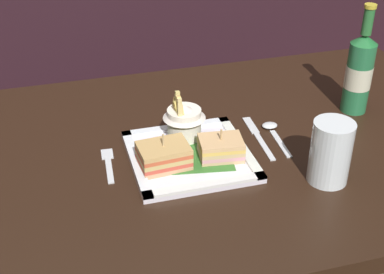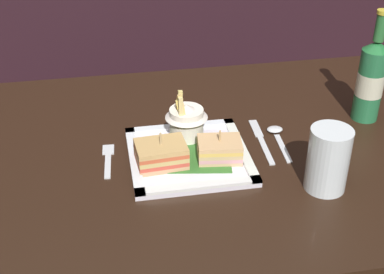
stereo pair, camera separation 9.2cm
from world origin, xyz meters
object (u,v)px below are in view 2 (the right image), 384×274
object	(u,v)px
square_plate	(189,156)
knife	(261,139)
fries_cup	(186,118)
sandwich_half_left	(161,154)
beer_bottle	(371,79)
fork	(108,158)
water_glass	(327,163)
spoon	(277,134)
dining_table	(195,192)
sandwich_half_right	(220,150)

from	to	relation	value
square_plate	knife	world-z (taller)	square_plate
fries_cup	knife	xyz separation A→B (m)	(0.16, -0.02, -0.06)
sandwich_half_left	beer_bottle	bearing A→B (deg)	13.74
square_plate	beer_bottle	size ratio (longest dim) A/B	0.94
square_plate	sandwich_half_left	size ratio (longest dim) A/B	2.35
square_plate	fork	bearing A→B (deg)	170.04
beer_bottle	fork	xyz separation A→B (m)	(-0.59, -0.07, -0.10)
fries_cup	water_glass	size ratio (longest dim) A/B	0.87
sandwich_half_left	spoon	distance (m)	0.28
sandwich_half_left	knife	distance (m)	0.24
square_plate	spoon	size ratio (longest dim) A/B	1.74
knife	water_glass	bearing A→B (deg)	-69.29
sandwich_half_left	fries_cup	bearing A→B (deg)	54.49
fork	water_glass	bearing A→B (deg)	-22.88
beer_bottle	knife	size ratio (longest dim) A/B	1.42
sandwich_half_left	fork	size ratio (longest dim) A/B	0.84
beer_bottle	dining_table	bearing A→B (deg)	-171.90
sandwich_half_left	knife	world-z (taller)	sandwich_half_left
sandwich_half_right	knife	xyz separation A→B (m)	(0.11, 0.07, -0.03)
spoon	sandwich_half_left	bearing A→B (deg)	-164.11
beer_bottle	spoon	distance (m)	0.25
dining_table	fries_cup	size ratio (longest dim) A/B	12.26
sandwich_half_right	square_plate	bearing A→B (deg)	158.84
fries_cup	beer_bottle	world-z (taller)	beer_bottle
fries_cup	knife	world-z (taller)	fries_cup
water_glass	spoon	world-z (taller)	water_glass
dining_table	water_glass	bearing A→B (deg)	-39.60
dining_table	knife	size ratio (longest dim) A/B	7.51
water_glass	spoon	xyz separation A→B (m)	(-0.03, 0.19, -0.05)
square_plate	sandwich_half_left	bearing A→B (deg)	-158.84
sandwich_half_left	spoon	size ratio (longest dim) A/B	0.74
dining_table	spoon	distance (m)	0.22
fork	spoon	distance (m)	0.37
fries_cup	beer_bottle	xyz separation A→B (m)	(0.42, 0.03, 0.04)
dining_table	beer_bottle	size ratio (longest dim) A/B	5.27
sandwich_half_right	fork	xyz separation A→B (m)	(-0.22, 0.05, -0.03)
knife	spoon	distance (m)	0.04
dining_table	knife	xyz separation A→B (m)	(0.15, 0.01, 0.12)
square_plate	knife	xyz separation A→B (m)	(0.17, 0.05, -0.01)
sandwich_half_left	water_glass	xyz separation A→B (m)	(0.30, -0.12, 0.02)
sandwich_half_right	fries_cup	xyz separation A→B (m)	(-0.05, 0.09, 0.03)
water_glass	fork	bearing A→B (deg)	157.12
beer_bottle	sandwich_half_left	bearing A→B (deg)	-166.26
dining_table	sandwich_half_right	distance (m)	0.16
square_plate	fork	world-z (taller)	square_plate
sandwich_half_left	beer_bottle	world-z (taller)	beer_bottle
sandwich_half_left	water_glass	bearing A→B (deg)	-21.62
fries_cup	knife	size ratio (longest dim) A/B	0.61
water_glass	beer_bottle	bearing A→B (deg)	50.91
fries_cup	water_glass	xyz separation A→B (m)	(0.23, -0.21, -0.00)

